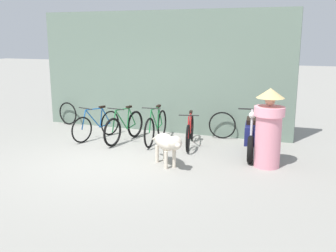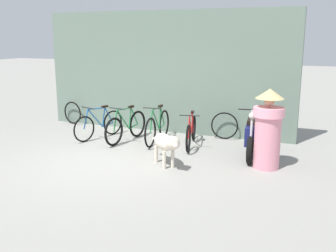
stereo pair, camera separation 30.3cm
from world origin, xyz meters
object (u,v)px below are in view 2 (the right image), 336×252
at_px(stray_dog, 166,143).
at_px(spare_tire_right, 73,113).
at_px(bicycle_1, 126,127).
at_px(bicycle_3, 191,132).
at_px(motorcycle, 252,136).
at_px(bicycle_2, 158,127).
at_px(bicycle_0, 99,125).
at_px(person_in_robes, 268,128).
at_px(spare_tire_left, 224,126).

height_order(stray_dog, spare_tire_right, stray_dog).
relative_size(bicycle_1, bicycle_3, 0.98).
xyz_separation_m(bicycle_3, motorcycle, (1.47, -0.18, 0.08)).
xyz_separation_m(bicycle_2, motorcycle, (2.34, -0.17, 0.04)).
xyz_separation_m(bicycle_0, bicycle_3, (2.40, 0.22, -0.02)).
bearing_deg(bicycle_2, bicycle_0, -86.35).
height_order(bicycle_0, spare_tire_right, bicycle_0).
height_order(bicycle_3, person_in_robes, person_in_robes).
distance_m(bicycle_2, bicycle_3, 0.87).
bearing_deg(bicycle_3, bicycle_0, -97.40).
relative_size(bicycle_1, person_in_robes, 1.06).
bearing_deg(bicycle_2, spare_tire_left, 118.05).
distance_m(bicycle_1, stray_dog, 2.17).
relative_size(bicycle_2, bicycle_3, 1.01).
bearing_deg(stray_dog, spare_tire_left, 122.90).
xyz_separation_m(stray_dog, spare_tire_left, (0.54, 2.53, -0.13)).
relative_size(motorcycle, spare_tire_left, 2.79).
relative_size(person_in_robes, spare_tire_right, 2.38).
bearing_deg(bicycle_3, stray_dog, -11.49).
distance_m(bicycle_3, stray_dog, 1.62).
xyz_separation_m(bicycle_3, spare_tire_left, (0.57, 0.91, 0.01)).
height_order(bicycle_2, spare_tire_right, bicycle_2).
bearing_deg(motorcycle, stray_dog, -52.29).
distance_m(bicycle_1, bicycle_3, 1.64).
distance_m(person_in_robes, spare_tire_right, 6.25).
bearing_deg(person_in_robes, bicycle_3, -23.00).
relative_size(bicycle_0, spare_tire_right, 2.35).
bearing_deg(bicycle_3, spare_tire_left, 135.10).
bearing_deg(person_in_robes, bicycle_2, -15.31).
bearing_deg(bicycle_0, stray_dog, 76.43).
height_order(bicycle_1, motorcycle, motorcycle).
height_order(bicycle_0, person_in_robes, person_in_robes).
bearing_deg(bicycle_1, bicycle_3, 105.16).
relative_size(bicycle_2, person_in_robes, 1.08).
height_order(bicycle_3, stray_dog, bicycle_3).
relative_size(bicycle_0, person_in_robes, 0.99).
distance_m(bicycle_0, spare_tire_right, 2.00).
distance_m(bicycle_0, stray_dog, 2.81).
bearing_deg(bicycle_0, spare_tire_left, 127.05).
bearing_deg(stray_dog, motorcycle, 90.00).
relative_size(bicycle_2, spare_tire_right, 2.58).
height_order(bicycle_0, bicycle_1, bicycle_1).
bearing_deg(spare_tire_right, person_in_robes, -17.35).
relative_size(bicycle_1, stray_dog, 1.69).
relative_size(bicycle_1, spare_tire_left, 2.42).
bearing_deg(spare_tire_right, motorcycle, -11.19).
bearing_deg(bicycle_1, stray_dog, 57.21).
relative_size(bicycle_2, motorcycle, 0.89).
height_order(spare_tire_left, spare_tire_right, spare_tire_left).
height_order(bicycle_0, motorcycle, motorcycle).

